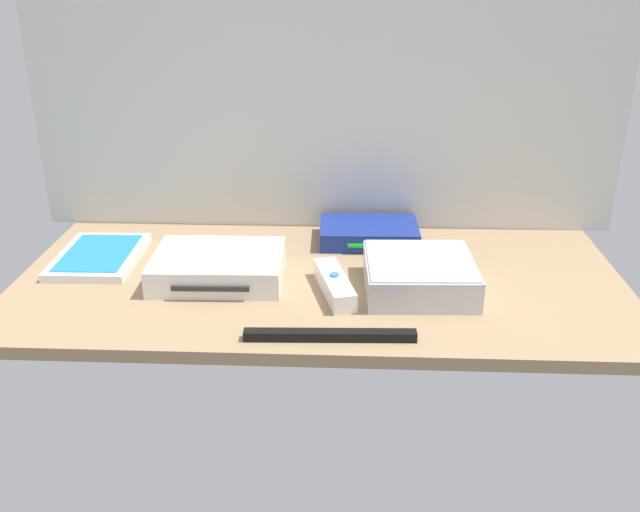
% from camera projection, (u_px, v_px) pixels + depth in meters
% --- Properties ---
extents(ground_plane, '(1.00, 0.48, 0.02)m').
position_uv_depth(ground_plane, '(320.00, 284.00, 1.15)').
color(ground_plane, '#9E7F5B').
rests_on(ground_plane, ground).
extents(back_wall, '(1.10, 0.01, 0.64)m').
position_uv_depth(back_wall, '(326.00, 59.00, 1.24)').
color(back_wall, silver).
rests_on(back_wall, ground).
extents(game_console, '(0.21, 0.17, 0.04)m').
position_uv_depth(game_console, '(218.00, 266.00, 1.14)').
color(game_console, white).
rests_on(game_console, ground_plane).
extents(mini_computer, '(0.18, 0.18, 0.05)m').
position_uv_depth(mini_computer, '(419.00, 275.00, 1.09)').
color(mini_computer, silver).
rests_on(mini_computer, ground_plane).
extents(game_case, '(0.14, 0.19, 0.02)m').
position_uv_depth(game_case, '(99.00, 256.00, 1.21)').
color(game_case, white).
rests_on(game_case, ground_plane).
extents(network_router, '(0.18, 0.13, 0.03)m').
position_uv_depth(network_router, '(369.00, 233.00, 1.29)').
color(network_router, navy).
rests_on(network_router, ground_plane).
extents(remote_wand, '(0.07, 0.15, 0.03)m').
position_uv_depth(remote_wand, '(334.00, 285.00, 1.09)').
color(remote_wand, white).
rests_on(remote_wand, ground_plane).
extents(sensor_bar, '(0.24, 0.03, 0.01)m').
position_uv_depth(sensor_bar, '(330.00, 335.00, 0.96)').
color(sensor_bar, black).
rests_on(sensor_bar, ground_plane).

